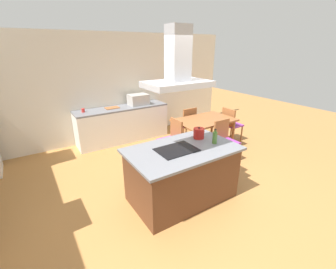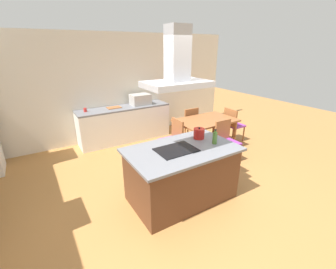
{
  "view_description": "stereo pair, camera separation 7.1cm",
  "coord_description": "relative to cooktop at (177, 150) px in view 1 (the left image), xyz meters",
  "views": [
    {
      "loc": [
        -1.92,
        -2.55,
        2.38
      ],
      "look_at": [
        -0.01,
        0.4,
        1.0
      ],
      "focal_mm": 24.34,
      "sensor_mm": 36.0,
      "label": 1
    },
    {
      "loc": [
        -1.86,
        -2.59,
        2.38
      ],
      "look_at": [
        -0.01,
        0.4,
        1.0
      ],
      "focal_mm": 24.34,
      "sensor_mm": 36.0,
      "label": 2
    }
  ],
  "objects": [
    {
      "name": "wall_back",
      "position": [
        0.11,
        3.25,
        0.44
      ],
      "size": [
        7.2,
        0.1,
        2.7
      ],
      "primitive_type": "cube",
      "color": "beige",
      "rests_on": "ground"
    },
    {
      "name": "back_counter",
      "position": [
        0.29,
        2.88,
        -0.46
      ],
      "size": [
        2.39,
        0.62,
        0.9
      ],
      "color": "white",
      "rests_on": "ground"
    },
    {
      "name": "cooktop",
      "position": [
        0.0,
        0.0,
        0.0
      ],
      "size": [
        0.6,
        0.44,
        0.01
      ],
      "primitive_type": "cube",
      "color": "black",
      "rests_on": "kitchen_island"
    },
    {
      "name": "chair_at_left_end",
      "position": [
        0.79,
        1.29,
        -0.4
      ],
      "size": [
        0.42,
        0.42,
        0.89
      ],
      "color": "purple",
      "rests_on": "ground"
    },
    {
      "name": "chair_facing_island",
      "position": [
        1.71,
        0.63,
        -0.4
      ],
      "size": [
        0.42,
        0.42,
        0.89
      ],
      "color": "purple",
      "rests_on": "ground"
    },
    {
      "name": "olive_oil_bottle",
      "position": [
        0.66,
        -0.12,
        0.1
      ],
      "size": [
        0.07,
        0.07,
        0.24
      ],
      "color": "#47722D",
      "rests_on": "kitchen_island"
    },
    {
      "name": "cutting_board",
      "position": [
        0.05,
        2.93,
        0.0
      ],
      "size": [
        0.34,
        0.24,
        0.02
      ],
      "primitive_type": "cube",
      "color": "#995B33",
      "rests_on": "back_counter"
    },
    {
      "name": "kitchen_island",
      "position": [
        0.11,
        0.0,
        -0.45
      ],
      "size": [
        1.72,
        1.05,
        0.9
      ],
      "color": "#59331E",
      "rests_on": "ground"
    },
    {
      "name": "ground",
      "position": [
        0.11,
        1.5,
        -0.91
      ],
      "size": [
        16.0,
        16.0,
        0.0
      ],
      "primitive_type": "plane",
      "color": "#AD753D"
    },
    {
      "name": "tea_kettle",
      "position": [
        0.59,
        0.19,
        0.08
      ],
      "size": [
        0.24,
        0.19,
        0.2
      ],
      "color": "#B21E19",
      "rests_on": "kitchen_island"
    },
    {
      "name": "chair_facing_back_wall",
      "position": [
        1.71,
        1.96,
        -0.4
      ],
      "size": [
        0.42,
        0.42,
        0.89
      ],
      "color": "purple",
      "rests_on": "ground"
    },
    {
      "name": "chair_at_right_end",
      "position": [
        2.62,
        1.29,
        -0.4
      ],
      "size": [
        0.42,
        0.42,
        0.89
      ],
      "color": "purple",
      "rests_on": "ground"
    },
    {
      "name": "countertop_microwave",
      "position": [
        0.77,
        2.88,
        0.13
      ],
      "size": [
        0.5,
        0.38,
        0.28
      ],
      "primitive_type": "cube",
      "color": "#B2AFAA",
      "rests_on": "back_counter"
    },
    {
      "name": "range_hood",
      "position": [
        0.0,
        0.0,
        1.2
      ],
      "size": [
        0.9,
        0.55,
        0.78
      ],
      "color": "#ADADB2"
    },
    {
      "name": "dining_table",
      "position": [
        1.71,
        1.29,
        -0.24
      ],
      "size": [
        1.4,
        0.9,
        0.75
      ],
      "color": "#995B33",
      "rests_on": "ground"
    },
    {
      "name": "coffee_mug_red",
      "position": [
        -0.66,
        2.93,
        0.04
      ],
      "size": [
        0.08,
        0.08,
        0.09
      ],
      "primitive_type": "cylinder",
      "color": "red",
      "rests_on": "back_counter"
    }
  ]
}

